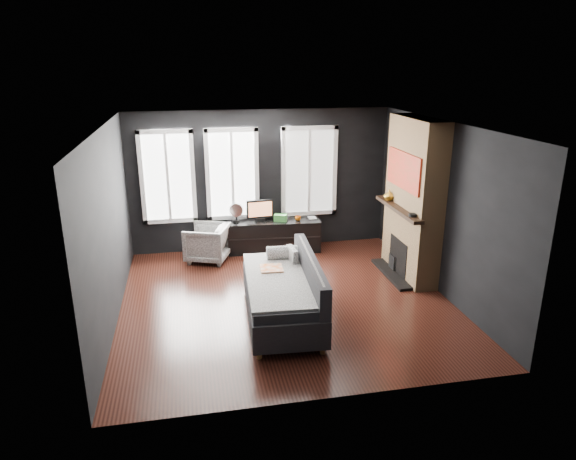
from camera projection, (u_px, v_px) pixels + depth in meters
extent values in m
plane|color=black|center=(285.00, 300.00, 8.01)|extent=(5.00, 5.00, 0.00)
plane|color=white|center=(285.00, 125.00, 7.16)|extent=(5.00, 5.00, 0.00)
cube|color=black|center=(261.00, 181.00, 9.91)|extent=(5.00, 0.02, 2.70)
cube|color=black|center=(109.00, 228.00, 7.12)|extent=(0.02, 5.00, 2.70)
cube|color=black|center=(441.00, 208.00, 8.05)|extent=(0.02, 5.00, 2.70)
cube|color=gray|center=(292.00, 259.00, 7.83)|extent=(0.12, 0.36, 0.36)
imported|color=white|center=(207.00, 241.00, 9.51)|extent=(0.89, 0.92, 0.75)
imported|color=#C6570B|center=(298.00, 218.00, 9.91)|extent=(0.14, 0.12, 0.11)
imported|color=#B3A18D|center=(309.00, 214.00, 10.02)|extent=(0.15, 0.02, 0.20)
cube|color=#31732F|center=(281.00, 218.00, 9.88)|extent=(0.28, 0.23, 0.13)
imported|color=gold|center=(389.00, 195.00, 8.95)|extent=(0.23, 0.24, 0.18)
cylinder|color=black|center=(413.00, 215.00, 8.04)|extent=(0.14, 0.14, 0.04)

